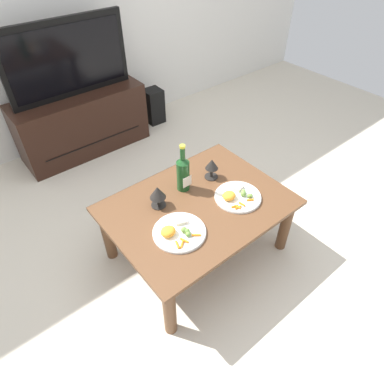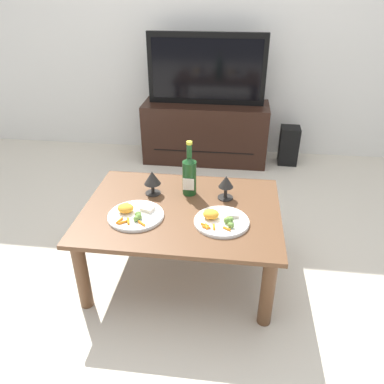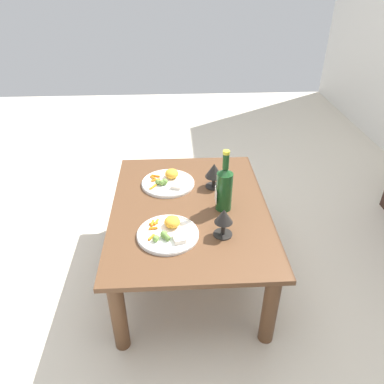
% 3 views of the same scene
% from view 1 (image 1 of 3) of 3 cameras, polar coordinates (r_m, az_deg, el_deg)
% --- Properties ---
extents(ground_plane, '(6.40, 6.40, 0.00)m').
position_cam_1_polar(ground_plane, '(2.35, 0.89, -9.82)').
color(ground_plane, beige).
extents(dining_table, '(1.07, 0.80, 0.44)m').
position_cam_1_polar(dining_table, '(2.08, 1.00, -3.52)').
color(dining_table, brown).
rests_on(dining_table, ground_plane).
extents(tv_stand, '(1.14, 0.41, 0.55)m').
position_cam_1_polar(tv_stand, '(3.28, -18.05, 11.10)').
color(tv_stand, black).
rests_on(tv_stand, ground_plane).
extents(tv_screen, '(1.03, 0.05, 0.60)m').
position_cam_1_polar(tv_screen, '(3.04, -20.43, 20.37)').
color(tv_screen, black).
rests_on(tv_screen, tv_stand).
extents(floor_speaker, '(0.18, 0.18, 0.35)m').
position_cam_1_polar(floor_speaker, '(3.63, -6.49, 14.27)').
color(floor_speaker, black).
rests_on(floor_speaker, ground_plane).
extents(wine_bottle, '(0.08, 0.08, 0.32)m').
position_cam_1_polar(wine_bottle, '(2.05, -1.53, 3.34)').
color(wine_bottle, '#19471E').
rests_on(wine_bottle, dining_table).
extents(goblet_left, '(0.10, 0.10, 0.14)m').
position_cam_1_polar(goblet_left, '(1.96, -5.85, -0.21)').
color(goblet_left, black).
rests_on(goblet_left, dining_table).
extents(goblet_right, '(0.09, 0.09, 0.14)m').
position_cam_1_polar(goblet_right, '(2.16, 3.37, 4.51)').
color(goblet_right, black).
rests_on(goblet_right, dining_table).
extents(dinner_plate_left, '(0.30, 0.30, 0.06)m').
position_cam_1_polar(dinner_plate_left, '(1.86, -2.32, -6.70)').
color(dinner_plate_left, white).
rests_on(dinner_plate_left, dining_table).
extents(dinner_plate_right, '(0.29, 0.29, 0.06)m').
position_cam_1_polar(dinner_plate_right, '(2.07, 7.66, -0.71)').
color(dinner_plate_right, white).
rests_on(dinner_plate_right, dining_table).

